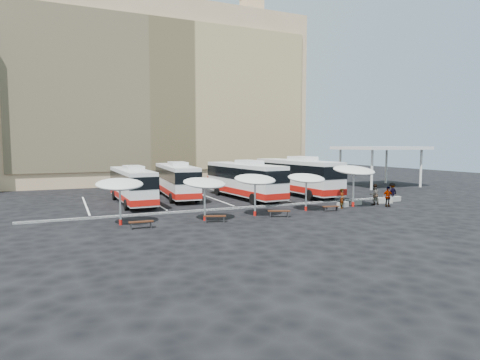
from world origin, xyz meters
name	(u,v)px	position (x,y,z in m)	size (l,w,h in m)	color
ground	(244,209)	(0.00, 0.00, 0.00)	(120.00, 120.00, 0.00)	black
sandstone_building	(158,98)	(0.00, 31.87, 12.63)	(42.00, 18.25, 29.60)	tan
service_canopy	(380,149)	(24.00, 10.00, 4.87)	(10.00, 8.00, 5.20)	silver
curb_divider	(241,208)	(0.00, 0.50, 0.07)	(34.00, 0.25, 0.15)	black
bay_lines	(211,198)	(0.00, 8.00, 0.01)	(24.15, 12.00, 0.01)	white
bus_0	(132,184)	(-8.01, 7.13, 1.81)	(2.83, 11.23, 3.55)	silver
bus_1	(176,179)	(-3.21, 9.60, 1.90)	(3.29, 11.83, 3.71)	silver
bus_2	(244,179)	(2.89, 6.29, 1.99)	(3.60, 12.47, 3.90)	silver
bus_3	(296,175)	(9.31, 6.74, 2.14)	(3.41, 13.28, 4.19)	silver
sunshade_0	(120,184)	(-10.30, -2.64, 2.76)	(3.10, 3.14, 3.24)	silver
sunshade_1	(205,183)	(-4.61, -3.49, 2.69)	(3.69, 3.71, 3.17)	silver
sunshade_2	(255,180)	(-0.48, -3.17, 2.78)	(3.14, 3.18, 3.27)	silver
sunshade_3	(306,178)	(4.39, -2.71, 2.68)	(3.25, 3.29, 3.15)	silver
sunshade_4	(354,171)	(9.41, -2.50, 3.17)	(3.63, 3.68, 3.73)	silver
wood_bench_0	(141,223)	(-9.24, -4.38, 0.37)	(1.58, 0.49, 0.48)	black
wood_bench_1	(215,217)	(-4.16, -4.33, 0.37)	(1.60, 0.92, 0.48)	black
wood_bench_2	(279,212)	(0.92, -4.39, 0.39)	(1.69, 1.06, 0.51)	black
wood_bench_3	(331,207)	(6.11, -3.74, 0.33)	(1.43, 0.63, 0.43)	black
conc_bench_0	(343,205)	(8.40, -2.39, 0.22)	(1.19, 0.40, 0.45)	gray
conc_bench_1	(356,203)	(10.27, -1.85, 0.21)	(1.11, 0.37, 0.42)	gray
conc_bench_2	(385,201)	(13.50, -2.01, 0.25)	(1.31, 0.44, 0.49)	gray
conc_bench_3	(395,199)	(15.26, -1.49, 0.23)	(1.25, 0.42, 0.47)	gray
passenger_0	(342,199)	(7.94, -2.87, 0.84)	(0.61, 0.40, 1.68)	black
passenger_1	(374,195)	(11.79, -2.50, 0.94)	(0.91, 0.71, 1.88)	black
passenger_2	(388,197)	(12.05, -3.85, 0.89)	(1.05, 0.44, 1.79)	black
passenger_3	(392,192)	(14.98, -1.36, 0.90)	(1.16, 0.67, 1.80)	black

